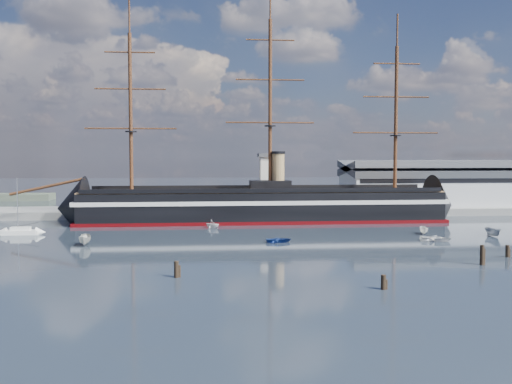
{
  "coord_description": "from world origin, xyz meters",
  "views": [
    {
      "loc": [
        -14.27,
        -80.89,
        16.53
      ],
      "look_at": [
        -3.58,
        35.0,
        9.0
      ],
      "focal_mm": 40.0,
      "sensor_mm": 36.0,
      "label": 1
    }
  ],
  "objects": [
    {
      "name": "piling_near_right",
      "position": [
        27.45,
        0.57,
        0.0
      ],
      "size": [
        0.64,
        0.64,
        3.74
      ],
      "primitive_type": "cylinder",
      "color": "black",
      "rests_on": "ground"
    },
    {
      "name": "motorboat_e",
      "position": [
        30.29,
        24.13,
        0.0
      ],
      "size": [
        2.68,
        3.68,
        1.6
      ],
      "primitive_type": "imported",
      "rotation": [
        0.0,
        0.0,
        1.13
      ],
      "color": "silver",
      "rests_on": "ground"
    },
    {
      "name": "warehouse",
      "position": [
        58.0,
        80.0,
        7.98
      ],
      "size": [
        63.0,
        21.0,
        11.6
      ],
      "color": "#B7BABC",
      "rests_on": "ground"
    },
    {
      "name": "piling_near_mid",
      "position": [
        7.74,
        -13.34,
        0.0
      ],
      "size": [
        0.64,
        0.64,
        2.52
      ],
      "primitive_type": "cylinder",
      "color": "black",
      "rests_on": "ground"
    },
    {
      "name": "motorboat_f",
      "position": [
        44.53,
        29.52,
        0.0
      ],
      "size": [
        5.63,
        2.59,
        2.17
      ],
      "primitive_type": "imported",
      "rotation": [
        0.0,
        0.0,
        0.11
      ],
      "color": "gray",
      "rests_on": "ground"
    },
    {
      "name": "piling_far_right",
      "position": [
        34.79,
        6.54,
        0.0
      ],
      "size": [
        0.64,
        0.64,
        2.66
      ],
      "primitive_type": "cylinder",
      "color": "black",
      "rests_on": "ground"
    },
    {
      "name": "motorboat_c",
      "position": [
        31.73,
        34.02,
        0.0
      ],
      "size": [
        5.14,
        2.87,
        1.95
      ],
      "primitive_type": "imported",
      "rotation": [
        0.0,
        0.0,
        -0.24
      ],
      "color": "white",
      "rests_on": "ground"
    },
    {
      "name": "motorboat_b",
      "position": [
        -0.12,
        25.52,
        0.0
      ],
      "size": [
        1.39,
        3.06,
        1.4
      ],
      "primitive_type": "imported",
      "rotation": [
        0.0,
        0.0,
        1.63
      ],
      "color": "navy",
      "rests_on": "ground"
    },
    {
      "name": "warship",
      "position": [
        -1.49,
        60.0,
        4.04
      ],
      "size": [
        112.91,
        16.64,
        53.94
      ],
      "rotation": [
        0.0,
        0.0,
        0.0
      ],
      "color": "black",
      "rests_on": "ground"
    },
    {
      "name": "quay_tower",
      "position": [
        3.0,
        73.0,
        9.75
      ],
      "size": [
        5.0,
        5.0,
        15.0
      ],
      "color": "silver",
      "rests_on": "ground"
    },
    {
      "name": "ground",
      "position": [
        0.0,
        40.0,
        0.0
      ],
      "size": [
        600.0,
        600.0,
        0.0
      ],
      "primitive_type": "plane",
      "color": "#1A2430",
      "rests_on": "ground"
    },
    {
      "name": "motorboat_d",
      "position": [
        -12.37,
        47.88,
        0.0
      ],
      "size": [
        5.62,
        6.24,
        2.16
      ],
      "primitive_type": "imported",
      "rotation": [
        0.0,
        0.0,
        0.92
      ],
      "color": "silver",
      "rests_on": "ground"
    },
    {
      "name": "piling_near_left",
      "position": [
        -18.01,
        -4.05,
        0.0
      ],
      "size": [
        0.64,
        0.64,
        2.93
      ],
      "primitive_type": "cylinder",
      "color": "black",
      "rests_on": "ground"
    },
    {
      "name": "quay",
      "position": [
        10.0,
        76.0,
        0.0
      ],
      "size": [
        180.0,
        18.0,
        2.0
      ],
      "primitive_type": "cube",
      "color": "slate",
      "rests_on": "ground"
    },
    {
      "name": "motorboat_a",
      "position": [
        -36.0,
        25.23,
        0.0
      ],
      "size": [
        6.31,
        2.76,
        2.46
      ],
      "primitive_type": "imported",
      "rotation": [
        0.0,
        0.0,
        0.08
      ],
      "color": "beige",
      "rests_on": "ground"
    },
    {
      "name": "sailboat",
      "position": [
        -52.23,
        40.62,
        0.75
      ],
      "size": [
        7.41,
        2.32,
        11.78
      ],
      "rotation": [
        0.0,
        0.0,
        0.02
      ],
      "color": "white",
      "rests_on": "ground"
    }
  ]
}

